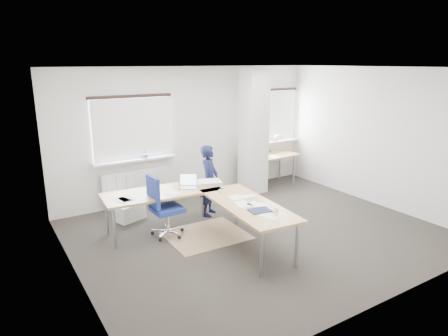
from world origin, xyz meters
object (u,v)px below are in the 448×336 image
task_chair (165,219)px  desk_main (205,199)px  desk_side (269,157)px  person (209,181)px

task_chair → desk_main: bearing=-39.6°
desk_main → desk_side: (2.78, 1.84, -0.01)m
desk_main → person: person is taller
desk_side → person: 2.39m
desk_main → person: 1.06m
desk_side → person: bearing=-159.6°
person → desk_main: bearing=-166.2°
person → task_chair: bearing=159.6°
desk_main → task_chair: task_chair is taller
task_chair → person: 1.28m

